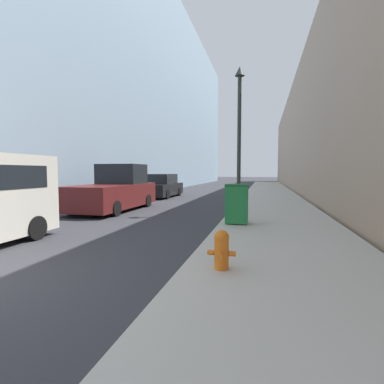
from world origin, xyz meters
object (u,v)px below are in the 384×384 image
(trash_bin, at_px, (237,203))
(pickup_truck, at_px, (115,191))
(fire_hydrant, at_px, (222,249))
(lamppost, at_px, (239,130))
(parked_sedan_near, at_px, (163,187))

(trash_bin, distance_m, pickup_truck, 6.77)
(fire_hydrant, relative_size, lamppost, 0.11)
(pickup_truck, distance_m, parked_sedan_near, 7.26)
(pickup_truck, bearing_deg, parked_sedan_near, 91.12)
(fire_hydrant, bearing_deg, trash_bin, 91.85)
(fire_hydrant, distance_m, parked_sedan_near, 16.30)
(trash_bin, relative_size, pickup_truck, 0.24)
(lamppost, relative_size, pickup_truck, 1.11)
(trash_bin, bearing_deg, lamppost, 93.62)
(lamppost, bearing_deg, trash_bin, -86.38)
(fire_hydrant, relative_size, parked_sedan_near, 0.14)
(fire_hydrant, relative_size, trash_bin, 0.53)
(trash_bin, distance_m, lamppost, 4.11)
(trash_bin, bearing_deg, parked_sedan_near, 120.55)
(pickup_truck, xyz_separation_m, parked_sedan_near, (-0.14, 7.26, -0.14))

